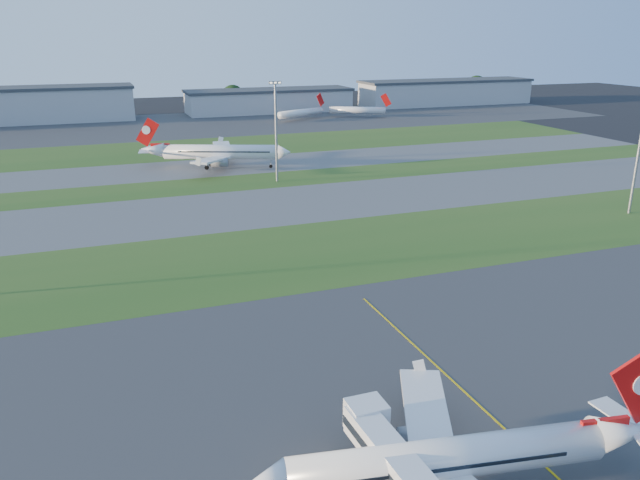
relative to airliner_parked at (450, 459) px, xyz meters
name	(u,v)px	position (x,y,z in m)	size (l,w,h in m)	color
ground	(440,418)	(5.24, 10.02, -3.67)	(700.00, 700.00, 0.00)	black
apron_near	(440,418)	(5.24, 10.02, -3.67)	(300.00, 70.00, 0.01)	#333335
grass_strip_a	(287,256)	(5.24, 62.02, -3.67)	(300.00, 34.00, 0.01)	#28501A
taxiway_a	(242,209)	(5.24, 95.02, -3.67)	(300.00, 32.00, 0.01)	#515154
grass_strip_b	(219,184)	(5.24, 120.02, -3.67)	(300.00, 18.00, 0.01)	#28501A
taxiway_b	(204,168)	(5.24, 142.02, -3.67)	(300.00, 26.00, 0.01)	#515154
grass_strip_c	(186,149)	(5.24, 175.02, -3.67)	(300.00, 40.00, 0.01)	#28501A
apron_far	(164,126)	(5.24, 235.02, -3.67)	(400.00, 80.00, 0.01)	#333335
yellow_line	(481,408)	(10.24, 10.02, -3.67)	(0.25, 60.00, 0.02)	gold
airliner_parked	(450,459)	(0.00, 0.00, 0.00)	(33.32, 28.04, 10.45)	white
airliner_taxiing	(220,152)	(9.85, 140.76, 0.82)	(38.90, 32.99, 12.80)	white
mini_jet_near	(301,113)	(65.45, 231.62, -0.39)	(26.28, 14.63, 9.48)	white
mini_jet_far	(358,110)	(93.25, 231.55, -0.39)	(26.20, 14.78, 9.48)	white
light_mast_centre	(276,125)	(20.24, 118.02, 11.14)	(3.20, 0.70, 25.80)	gray
light_mast_east	(640,145)	(83.24, 62.02, 11.14)	(3.20, 0.70, 25.80)	gray
hangar_west	(49,104)	(-39.76, 265.02, 3.97)	(71.40, 23.00, 15.20)	#A0A2A8
hangar_east	(269,100)	(60.24, 265.02, 1.96)	(81.60, 23.00, 11.20)	#A0A2A8
hangar_far_east	(446,92)	(160.24, 265.02, 2.97)	(96.90, 23.00, 13.20)	#A0A2A8
tree_mid_west	(108,103)	(-14.76, 276.02, 2.16)	(9.90, 9.90, 10.80)	black
tree_mid_east	(233,96)	(45.24, 279.02, 3.14)	(11.55, 11.55, 12.60)	black
tree_east	(370,93)	(120.24, 277.02, 2.49)	(10.45, 10.45, 11.40)	black
tree_far_east	(476,87)	(190.24, 281.02, 3.79)	(12.65, 12.65, 13.80)	black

